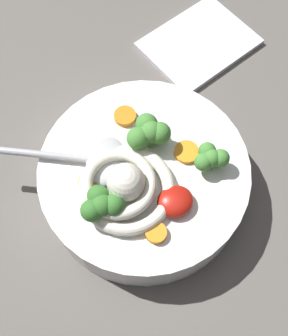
{
  "coord_description": "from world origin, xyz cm",
  "views": [
    {
      "loc": [
        10.12,
        21.76,
        51.16
      ],
      "look_at": [
        1.97,
        3.65,
        8.47
      ],
      "focal_mm": 45.57,
      "sensor_mm": 36.0,
      "label": 1
    }
  ],
  "objects": [
    {
      "name": "chili_sauce_dollop",
      "position": [
        0.74,
        8.86,
        9.35
      ],
      "size": [
        3.89,
        3.5,
        1.75
      ],
      "primitive_type": "ellipsoid",
      "color": "#B2190F",
      "rests_on": "soup_bowl"
    },
    {
      "name": "carrot_slice_extra_a",
      "position": [
        -3.13,
        3.95,
        8.75
      ],
      "size": [
        2.78,
        2.78,
        0.56
      ],
      "primitive_type": "cylinder",
      "color": "orange",
      "rests_on": "soup_bowl"
    },
    {
      "name": "soup_bowl",
      "position": [
        1.97,
        3.65,
        5.6
      ],
      "size": [
        23.72,
        23.72,
        5.94
      ],
      "color": "white",
      "rests_on": "table_slab"
    },
    {
      "name": "broccoli_floret_rear",
      "position": [
        -4.67,
        6.26,
        10.38
      ],
      "size": [
        3.84,
        3.3,
        3.04
      ],
      "color": "#7A9E60",
      "rests_on": "soup_bowl"
    },
    {
      "name": "carrot_slice_beside_noodles",
      "position": [
        1.32,
        -3.17,
        8.82
      ],
      "size": [
        2.57,
        2.57,
        0.69
      ],
      "primitive_type": "cylinder",
      "color": "orange",
      "rests_on": "soup_bowl"
    },
    {
      "name": "carrot_slice_front",
      "position": [
        8.08,
        3.03,
        8.86
      ],
      "size": [
        2.5,
        2.5,
        0.76
      ],
      "primitive_type": "cylinder",
      "color": "orange",
      "rests_on": "soup_bowl"
    },
    {
      "name": "folded_napkin",
      "position": [
        -14.49,
        -13.56,
        2.93
      ],
      "size": [
        17.39,
        14.92,
        0.8
      ],
      "primitive_type": "cube",
      "rotation": [
        0.0,
        0.0,
        0.26
      ],
      "color": "white",
      "rests_on": "table_slab"
    },
    {
      "name": "soup_spoon",
      "position": [
        6.73,
        0.82,
        9.27
      ],
      "size": [
        16.53,
        11.7,
        1.6
      ],
      "rotation": [
        0.0,
        0.0,
        5.75
      ],
      "color": "#B7B7BC",
      "rests_on": "soup_bowl"
    },
    {
      "name": "broccoli_floret_center",
      "position": [
        0.35,
        0.96,
        10.89
      ],
      "size": [
        4.88,
        4.2,
        3.86
      ],
      "color": "#7A9E60",
      "rests_on": "soup_bowl"
    },
    {
      "name": "table_slab",
      "position": [
        0.0,
        0.0,
        1.27
      ],
      "size": [
        112.27,
        112.27,
        2.53
      ],
      "primitive_type": "cube",
      "color": "#5B5651",
      "rests_on": "ground"
    },
    {
      "name": "broccoli_floret_left",
      "position": [
        7.97,
        6.55,
        10.73
      ],
      "size": [
        4.56,
        3.92,
        3.6
      ],
      "color": "#7A9E60",
      "rests_on": "soup_bowl"
    },
    {
      "name": "noodle_pile",
      "position": [
        4.98,
        5.3,
        9.9
      ],
      "size": [
        11.43,
        11.2,
        4.59
      ],
      "color": "silver",
      "rests_on": "soup_bowl"
    },
    {
      "name": "carrot_slice_extra_b",
      "position": [
        3.94,
        10.99,
        8.86
      ],
      "size": [
        2.24,
        2.24,
        0.78
      ],
      "primitive_type": "cylinder",
      "color": "orange",
      "rests_on": "soup_bowl"
    }
  ]
}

